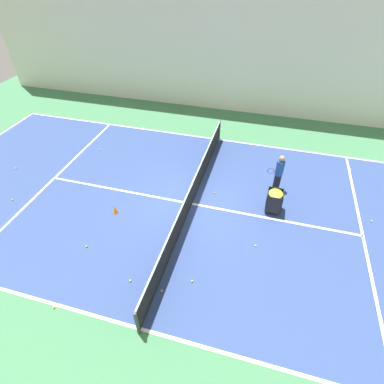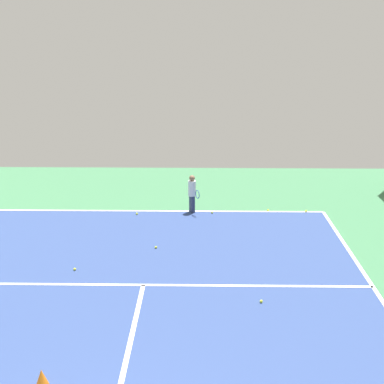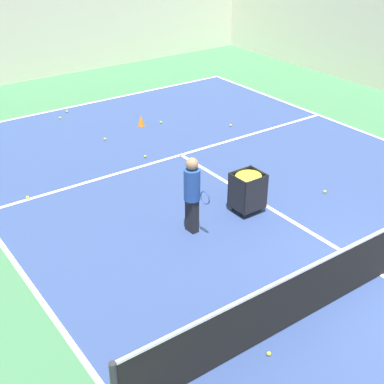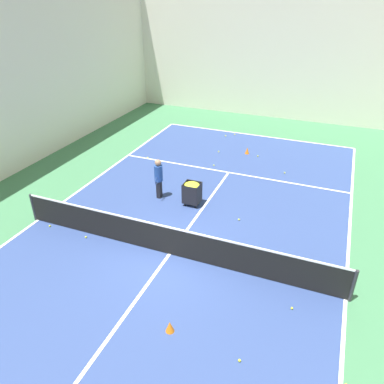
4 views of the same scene
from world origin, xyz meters
TOP-DOWN VIEW (x-y plane):
  - ground_plane at (0.00, 0.00)m, footprint 35.51×35.51m
  - court_playing_area at (0.00, 0.00)m, footprint 10.84×23.90m
  - line_sideline_left at (-5.42, 0.00)m, footprint 0.10×23.90m
  - line_sideline_right at (5.42, 0.00)m, footprint 0.10×23.90m
  - line_service_near at (0.00, -6.57)m, footprint 10.84×0.10m
  - line_service_far at (0.00, 6.57)m, footprint 10.84×0.10m
  - line_centre_service at (0.00, 0.00)m, footprint 0.10×13.15m
  - hall_enclosure_left at (-9.30, 0.00)m, footprint 0.15×31.81m
  - tennis_net at (0.00, 0.00)m, footprint 11.14×0.10m
  - coach_at_net at (-1.98, 3.27)m, footprint 0.36×0.67m
  - ball_cart at (-0.51, 3.23)m, footprint 0.65×0.59m
  - training_cone_1 at (1.33, -2.82)m, footprint 0.23×0.23m
  - tennis_ball_1 at (4.08, -0.92)m, footprint 0.07×0.07m
  - tennis_ball_4 at (-0.12, -8.78)m, footprint 0.07×0.07m
  - tennis_ball_6 at (3.20, -3.01)m, footprint 0.07×0.07m
  - tennis_ball_8 at (-4.85, -11.94)m, footprint 0.07×0.07m
  - tennis_ball_9 at (-2.71, -5.77)m, footprint 0.07×0.07m
  - tennis_ball_10 at (-3.60, -12.01)m, footprint 0.07×0.07m
  - tennis_ball_11 at (-0.91, 0.75)m, footprint 0.07×0.07m
  - tennis_ball_12 at (-4.31, 6.62)m, footprint 0.07×0.07m
  - tennis_ball_14 at (5.53, -2.73)m, footprint 0.07×0.07m
  - tennis_ball_15 at (4.15, 0.17)m, footprint 0.07×0.07m
  - tennis_ball_16 at (1.56, 2.79)m, footprint 0.07×0.07m
  - tennis_ball_17 at (-0.88, 7.00)m, footprint 0.07×0.07m
  - tennis_ball_18 at (-4.71, -0.20)m, footprint 0.07×0.07m
  - tennis_ball_22 at (-5.54, -4.44)m, footprint 0.07×0.07m
  - tennis_ball_23 at (-3.07, -0.28)m, footprint 0.07×0.07m
  - tennis_ball_24 at (3.57, 0.99)m, footprint 0.07×0.07m
  - tennis_ball_25 at (1.81, -7.34)m, footprint 0.07×0.07m

SIDE VIEW (x-z plane):
  - ground_plane at x=0.00m, z-range 0.00..0.00m
  - court_playing_area at x=0.00m, z-range 0.00..0.00m
  - line_sideline_left at x=-5.42m, z-range 0.00..0.01m
  - line_sideline_right at x=5.42m, z-range 0.00..0.01m
  - line_service_near at x=0.00m, z-range 0.00..0.01m
  - line_service_far at x=0.00m, z-range 0.00..0.01m
  - line_centre_service at x=0.00m, z-range 0.00..0.01m
  - tennis_ball_1 at x=4.08m, z-range 0.00..0.07m
  - tennis_ball_4 at x=-0.12m, z-range 0.00..0.07m
  - tennis_ball_6 at x=3.20m, z-range 0.00..0.07m
  - tennis_ball_8 at x=-4.85m, z-range 0.00..0.07m
  - tennis_ball_9 at x=-2.71m, z-range 0.00..0.07m
  - tennis_ball_10 at x=-3.60m, z-range 0.00..0.07m
  - tennis_ball_11 at x=-0.91m, z-range 0.00..0.07m
  - tennis_ball_12 at x=-4.31m, z-range 0.00..0.07m
  - tennis_ball_14 at x=5.53m, z-range 0.00..0.07m
  - tennis_ball_15 at x=4.15m, z-range 0.00..0.07m
  - tennis_ball_16 at x=1.56m, z-range 0.00..0.07m
  - tennis_ball_17 at x=-0.88m, z-range 0.00..0.07m
  - tennis_ball_18 at x=-4.71m, z-range 0.00..0.07m
  - tennis_ball_22 at x=-5.54m, z-range 0.00..0.07m
  - tennis_ball_23 at x=-3.07m, z-range 0.00..0.07m
  - tennis_ball_24 at x=3.57m, z-range 0.00..0.07m
  - tennis_ball_25 at x=1.81m, z-range 0.00..0.07m
  - training_cone_1 at x=1.33m, z-range 0.00..0.32m
  - tennis_net at x=0.00m, z-range 0.02..1.10m
  - ball_cart at x=-0.51m, z-range 0.20..1.15m
  - coach_at_net at x=-1.98m, z-range 0.12..1.81m
  - hall_enclosure_left at x=-9.30m, z-range 0.00..8.80m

